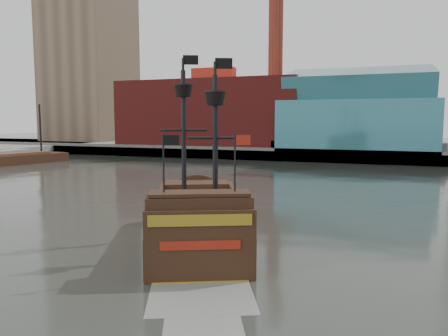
% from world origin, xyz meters
% --- Properties ---
extents(ground, '(400.00, 400.00, 0.00)m').
position_xyz_m(ground, '(0.00, 0.00, 0.00)').
color(ground, '#272A25').
rests_on(ground, ground).
extents(promenade_far, '(220.00, 60.00, 2.00)m').
position_xyz_m(promenade_far, '(0.00, 92.00, 1.00)').
color(promenade_far, slate).
rests_on(promenade_far, ground).
extents(seawall, '(220.00, 1.00, 2.60)m').
position_xyz_m(seawall, '(0.00, 62.50, 1.30)').
color(seawall, '#4C4C49').
rests_on(seawall, ground).
extents(skyline, '(149.00, 45.00, 62.00)m').
position_xyz_m(skyline, '(5.21, 84.56, 24.55)').
color(skyline, brown).
rests_on(skyline, promenade_far).
extents(pirate_ship, '(12.33, 18.46, 13.39)m').
position_xyz_m(pirate_ship, '(4.57, 3.06, 1.21)').
color(pirate_ship, black).
rests_on(pirate_ship, ground).
extents(docked_vessel, '(8.43, 19.07, 12.65)m').
position_xyz_m(docked_vessel, '(-48.14, 39.77, 0.80)').
color(docked_vessel, black).
rests_on(docked_vessel, ground).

